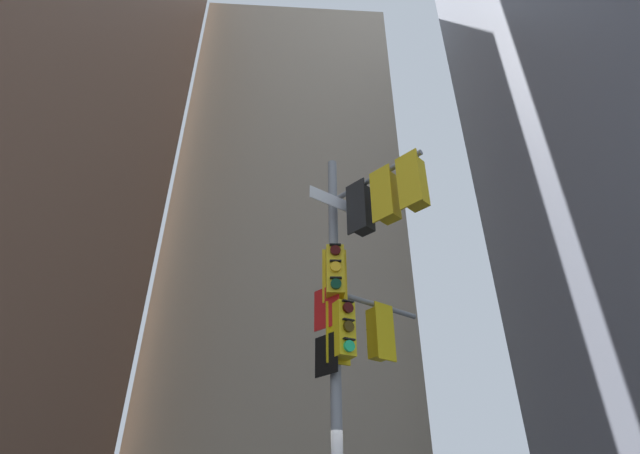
# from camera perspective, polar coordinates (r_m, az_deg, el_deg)

# --- Properties ---
(building_tower_right) EXTENTS (13.92, 13.92, 44.31)m
(building_tower_right) POSITION_cam_1_polar(r_m,az_deg,el_deg) (30.06, 34.39, 19.79)
(building_tower_right) COLOR slate
(building_tower_right) RESTS_ON ground
(building_mid_block) EXTENTS (14.22, 14.22, 36.63)m
(building_mid_block) POSITION_cam_1_polar(r_m,az_deg,el_deg) (35.08, -3.75, -2.18)
(building_mid_block) COLOR tan
(building_mid_block) RESTS_ON ground
(signal_pole_assembly) EXTENTS (2.42, 3.13, 8.16)m
(signal_pole_assembly) POSITION_cam_1_polar(r_m,az_deg,el_deg) (8.92, 4.91, -6.29)
(signal_pole_assembly) COLOR gray
(signal_pole_assembly) RESTS_ON ground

